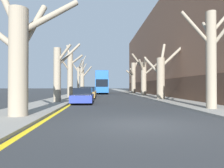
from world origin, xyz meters
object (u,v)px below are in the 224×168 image
object	(u,v)px
street_tree_right_3	(133,77)
street_tree_left_4	(82,79)
street_tree_left_0	(20,51)
street_tree_left_1	(58,72)
street_tree_left_2	(70,73)
parked_car_1	(88,93)
street_tree_right_1	(161,75)
parked_car_0	(83,96)
parked_car_2	(90,92)
street_tree_right_0	(211,55)
double_decker_bus	(102,81)
street_tree_right_2	(144,76)
street_tree_left_3	(78,77)

from	to	relation	value
street_tree_right_3	street_tree_left_4	bearing A→B (deg)	164.33
street_tree_left_0	street_tree_left_4	distance (m)	33.65
street_tree_left_1	street_tree_left_2	bearing A→B (deg)	90.84
street_tree_left_1	parked_car_1	world-z (taller)	street_tree_left_1
street_tree_left_2	street_tree_right_1	xyz separation A→B (m)	(10.80, -3.73, -0.41)
parked_car_0	parked_car_2	distance (m)	12.82
street_tree_right_3	parked_car_2	world-z (taller)	street_tree_right_3
street_tree_right_0	double_decker_bus	size ratio (longest dim) A/B	0.62
street_tree_left_2	street_tree_right_3	bearing A→B (deg)	53.46
street_tree_left_2	street_tree_right_2	xyz separation A→B (m)	(10.73, 4.82, -0.16)
street_tree_left_3	street_tree_left_4	world-z (taller)	street_tree_left_3
street_tree_left_0	double_decker_bus	world-z (taller)	street_tree_left_0
street_tree_right_0	street_tree_right_3	bearing A→B (deg)	90.32
street_tree_left_4	street_tree_right_0	distance (m)	33.07
street_tree_right_0	street_tree_right_2	xyz separation A→B (m)	(-0.14, 18.65, -0.36)
street_tree_right_1	parked_car_1	xyz separation A→B (m)	(-8.43, 2.57, -2.14)
street_tree_left_4	parked_car_0	world-z (taller)	street_tree_left_4
double_decker_bus	parked_car_1	distance (m)	17.07
street_tree_right_1	parked_car_2	xyz separation A→B (m)	(-8.43, 8.57, -2.14)
street_tree_left_0	parked_car_0	size ratio (longest dim) A/B	1.63
street_tree_left_0	street_tree_right_3	size ratio (longest dim) A/B	1.12
street_tree_right_1	parked_car_0	bearing A→B (deg)	-153.23
street_tree_left_0	street_tree_right_1	world-z (taller)	street_tree_left_0
street_tree_right_1	double_decker_bus	world-z (taller)	street_tree_right_1
street_tree_left_1	street_tree_right_2	size ratio (longest dim) A/B	0.87
street_tree_left_1	street_tree_left_2	xyz separation A→B (m)	(-0.11, 7.62, 0.48)
street_tree_right_1	street_tree_right_2	bearing A→B (deg)	90.46
street_tree_left_4	street_tree_right_3	world-z (taller)	street_tree_left_4
street_tree_left_0	street_tree_right_0	world-z (taller)	street_tree_left_0
street_tree_left_2	double_decker_bus	size ratio (longest dim) A/B	0.67
street_tree_left_4	parked_car_1	bearing A→B (deg)	-82.98
street_tree_left_0	parked_car_0	world-z (taller)	street_tree_left_0
street_tree_right_3	street_tree_right_2	bearing A→B (deg)	-89.86
street_tree_left_3	parked_car_2	distance (m)	4.74
street_tree_right_1	street_tree_right_3	xyz separation A→B (m)	(-0.09, 18.18, 0.59)
street_tree_right_0	street_tree_right_3	world-z (taller)	street_tree_right_0
street_tree_left_4	street_tree_right_0	world-z (taller)	street_tree_left_4
street_tree_left_2	parked_car_2	bearing A→B (deg)	63.89
street_tree_left_1	street_tree_left_4	size ratio (longest dim) A/B	0.86
parked_car_2	street_tree_right_2	bearing A→B (deg)	-0.16
street_tree_right_1	street_tree_right_3	bearing A→B (deg)	90.29
street_tree_left_1	parked_car_2	distance (m)	12.83
parked_car_1	double_decker_bus	bearing A→B (deg)	83.70
street_tree_left_1	parked_car_2	size ratio (longest dim) A/B	1.29
street_tree_left_4	street_tree_right_2	distance (m)	16.51
street_tree_left_1	parked_car_0	bearing A→B (deg)	-9.16
parked_car_1	street_tree_left_4	bearing A→B (deg)	97.02
parked_car_0	parked_car_1	distance (m)	6.82
street_tree_left_0	street_tree_right_0	size ratio (longest dim) A/B	1.12
street_tree_left_3	street_tree_right_1	world-z (taller)	street_tree_left_3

